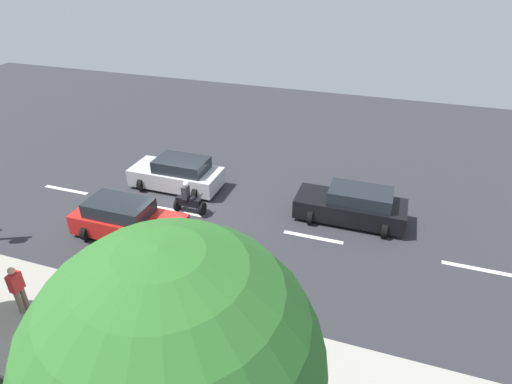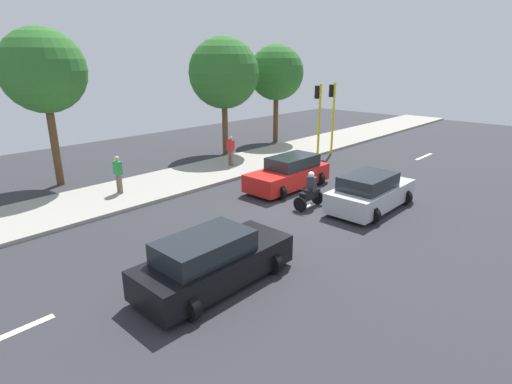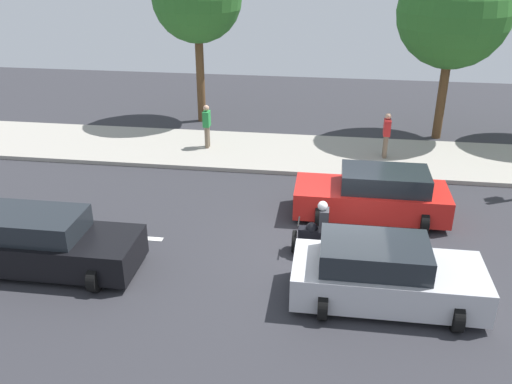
{
  "view_description": "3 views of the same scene",
  "coord_description": "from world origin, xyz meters",
  "px_view_note": "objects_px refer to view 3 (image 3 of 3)",
  "views": [
    {
      "loc": [
        13.77,
        8.27,
        9.93
      ],
      "look_at": [
        -0.2,
        3.52,
        1.53
      ],
      "focal_mm": 29.71,
      "sensor_mm": 36.0,
      "label": 1
    },
    {
      "loc": [
        -9.2,
        13.55,
        5.85
      ],
      "look_at": [
        -0.06,
        3.72,
        1.44
      ],
      "focal_mm": 28.33,
      "sensor_mm": 36.0,
      "label": 2
    },
    {
      "loc": [
        -12.69,
        0.38,
        7.64
      ],
      "look_at": [
        -0.02,
        2.17,
        1.65
      ],
      "focal_mm": 38.36,
      "sensor_mm": 36.0,
      "label": 3
    }
  ],
  "objects_px": {
    "car_black": "(45,243)",
    "pedestrian_near_signal": "(207,125)",
    "motorcycle": "(319,232)",
    "pedestrian_by_tree": "(386,134)",
    "car_silver": "(384,275)",
    "street_tree_center": "(454,12)",
    "car_red": "(374,195)"
  },
  "relations": [
    {
      "from": "car_red",
      "to": "motorcycle",
      "type": "distance_m",
      "value": 2.77
    },
    {
      "from": "pedestrian_by_tree",
      "to": "motorcycle",
      "type": "bearing_deg",
      "value": 162.52
    },
    {
      "from": "motorcycle",
      "to": "car_red",
      "type": "bearing_deg",
      "value": -33.53
    },
    {
      "from": "car_silver",
      "to": "pedestrian_by_tree",
      "type": "height_order",
      "value": "pedestrian_by_tree"
    },
    {
      "from": "car_black",
      "to": "pedestrian_near_signal",
      "type": "height_order",
      "value": "pedestrian_near_signal"
    },
    {
      "from": "car_black",
      "to": "pedestrian_near_signal",
      "type": "bearing_deg",
      "value": -13.76
    },
    {
      "from": "car_black",
      "to": "pedestrian_near_signal",
      "type": "distance_m",
      "value": 9.04
    },
    {
      "from": "car_red",
      "to": "car_silver",
      "type": "bearing_deg",
      "value": -179.86
    },
    {
      "from": "pedestrian_near_signal",
      "to": "street_tree_center",
      "type": "xyz_separation_m",
      "value": [
        2.86,
        -9.14,
        3.99
      ]
    },
    {
      "from": "pedestrian_by_tree",
      "to": "street_tree_center",
      "type": "height_order",
      "value": "street_tree_center"
    },
    {
      "from": "pedestrian_by_tree",
      "to": "street_tree_center",
      "type": "bearing_deg",
      "value": -38.45
    },
    {
      "from": "motorcycle",
      "to": "pedestrian_near_signal",
      "type": "xyz_separation_m",
      "value": [
        7.11,
        4.58,
        0.42
      ]
    },
    {
      "from": "pedestrian_near_signal",
      "to": "car_black",
      "type": "bearing_deg",
      "value": 166.24
    },
    {
      "from": "pedestrian_by_tree",
      "to": "street_tree_center",
      "type": "relative_size",
      "value": 0.23
    },
    {
      "from": "car_red",
      "to": "pedestrian_near_signal",
      "type": "xyz_separation_m",
      "value": [
        4.8,
        6.11,
        0.35
      ]
    },
    {
      "from": "car_red",
      "to": "motorcycle",
      "type": "height_order",
      "value": "motorcycle"
    },
    {
      "from": "car_silver",
      "to": "motorcycle",
      "type": "distance_m",
      "value": 2.45
    },
    {
      "from": "motorcycle",
      "to": "pedestrian_near_signal",
      "type": "distance_m",
      "value": 8.47
    },
    {
      "from": "motorcycle",
      "to": "pedestrian_near_signal",
      "type": "bearing_deg",
      "value": 32.81
    },
    {
      "from": "car_red",
      "to": "pedestrian_by_tree",
      "type": "height_order",
      "value": "pedestrian_by_tree"
    },
    {
      "from": "car_silver",
      "to": "street_tree_center",
      "type": "xyz_separation_m",
      "value": [
        11.87,
        -3.02,
        4.34
      ]
    },
    {
      "from": "motorcycle",
      "to": "pedestrian_near_signal",
      "type": "height_order",
      "value": "pedestrian_near_signal"
    },
    {
      "from": "car_black",
      "to": "car_silver",
      "type": "bearing_deg",
      "value": -91.68
    },
    {
      "from": "motorcycle",
      "to": "pedestrian_by_tree",
      "type": "relative_size",
      "value": 0.91
    },
    {
      "from": "car_red",
      "to": "street_tree_center",
      "type": "height_order",
      "value": "street_tree_center"
    },
    {
      "from": "car_red",
      "to": "pedestrian_by_tree",
      "type": "relative_size",
      "value": 2.64
    },
    {
      "from": "pedestrian_by_tree",
      "to": "car_black",
      "type": "bearing_deg",
      "value": 134.15
    },
    {
      "from": "pedestrian_near_signal",
      "to": "motorcycle",
      "type": "bearing_deg",
      "value": -147.19
    },
    {
      "from": "car_silver",
      "to": "pedestrian_near_signal",
      "type": "bearing_deg",
      "value": 34.17
    },
    {
      "from": "street_tree_center",
      "to": "car_black",
      "type": "bearing_deg",
      "value": 135.87
    },
    {
      "from": "car_black",
      "to": "street_tree_center",
      "type": "xyz_separation_m",
      "value": [
        11.63,
        -11.29,
        4.34
      ]
    },
    {
      "from": "car_silver",
      "to": "car_black",
      "type": "height_order",
      "value": "same"
    }
  ]
}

